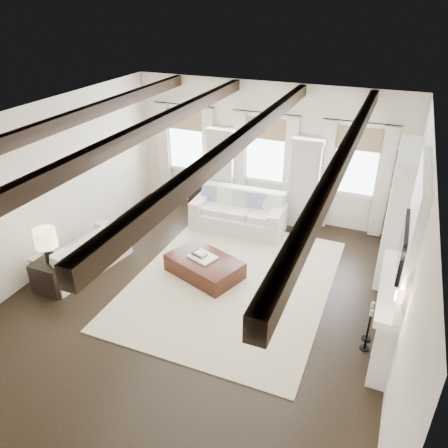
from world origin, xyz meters
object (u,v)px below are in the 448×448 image
at_px(sofa_back, 239,214).
at_px(sofa_left, 85,255).
at_px(ottoman, 205,267).
at_px(side_table_front, 54,275).
at_px(side_table_back, 199,198).

distance_m(sofa_back, sofa_left, 3.53).
relative_size(sofa_back, ottoman, 1.52).
height_order(side_table_front, side_table_back, side_table_back).
relative_size(sofa_left, side_table_back, 3.11).
relative_size(sofa_back, sofa_left, 1.08).
xyz_separation_m(sofa_left, side_table_back, (0.94, 3.29, -0.01)).
height_order(sofa_left, side_table_back, sofa_left).
xyz_separation_m(sofa_back, side_table_back, (-1.26, 0.53, -0.05)).
relative_size(sofa_back, side_table_front, 3.61).
xyz_separation_m(sofa_back, side_table_front, (-2.34, -3.53, -0.07)).
bearing_deg(sofa_back, side_table_front, -123.52).
bearing_deg(ottoman, sofa_left, -143.15).
xyz_separation_m(sofa_left, ottoman, (2.27, 0.69, -0.14)).
distance_m(sofa_back, ottoman, 2.08).
distance_m(sofa_back, side_table_back, 1.37).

